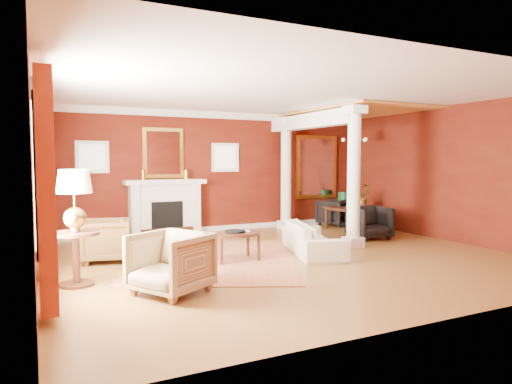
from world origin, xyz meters
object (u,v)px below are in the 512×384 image
armchair_leopard (106,238)px  dining_table (359,213)px  sofa (313,233)px  armchair_stripe (170,260)px  coffee_table (235,235)px  side_table (75,207)px

armchair_leopard → dining_table: bearing=109.8°
sofa → armchair_leopard: size_ratio=2.41×
armchair_stripe → coffee_table: size_ratio=0.90×
sofa → side_table: (-4.15, -0.42, 0.72)m
coffee_table → dining_table: bearing=23.6°
side_table → dining_table: 7.06m
sofa → coffee_table: bearing=105.9°
armchair_leopard → side_table: bearing=-10.7°
sofa → armchair_stripe: armchair_stripe is taller
sofa → dining_table: bearing=-36.6°
sofa → coffee_table: sofa is taller
sofa → side_table: bearing=113.3°
coffee_table → armchair_stripe: bearing=-137.3°
armchair_leopard → armchair_stripe: (0.49, -2.34, 0.04)m
sofa → side_table: size_ratio=1.21×
armchair_stripe → coffee_table: 2.07m
armchair_leopard → coffee_table: size_ratio=0.82×
side_table → coffee_table: bearing=10.1°
side_table → armchair_stripe: bearing=-41.3°
armchair_leopard → coffee_table: (2.01, -0.94, 0.05)m
coffee_table → dining_table: size_ratio=0.62×
armchair_stripe → armchair_leopard: bearing=160.5°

